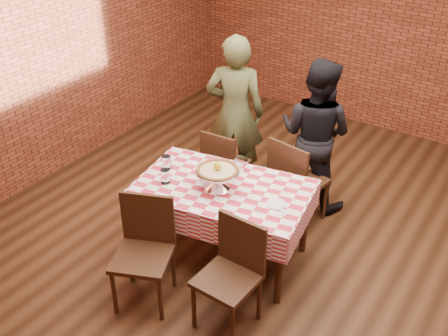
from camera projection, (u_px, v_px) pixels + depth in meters
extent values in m
plane|color=black|center=(269.00, 245.00, 5.11)|extent=(6.00, 6.00, 0.00)
plane|color=maroon|center=(396.00, 20.00, 6.49)|extent=(5.50, 0.00, 5.50)
cube|color=#3C2314|center=(223.00, 222.00, 4.80)|extent=(1.60, 1.11, 0.75)
cylinder|color=beige|center=(217.00, 171.00, 4.49)|extent=(0.37, 0.37, 0.03)
ellipsoid|color=yellow|center=(217.00, 166.00, 4.47)|extent=(0.06, 0.06, 0.08)
cylinder|color=white|center=(165.00, 176.00, 4.62)|extent=(0.09, 0.09, 0.13)
cylinder|color=white|center=(166.00, 162.00, 4.83)|extent=(0.09, 0.09, 0.13)
cylinder|color=white|center=(276.00, 204.00, 4.37)|extent=(0.19, 0.19, 0.01)
cube|color=white|center=(283.00, 214.00, 4.25)|extent=(0.06, 0.06, 0.00)
cube|color=white|center=(283.00, 210.00, 4.30)|extent=(0.06, 0.05, 0.00)
cube|color=silver|center=(241.00, 164.00, 4.81)|extent=(0.09, 0.08, 0.13)
imported|color=#4A502D|center=(235.00, 113.00, 5.64)|extent=(0.73, 0.63, 1.70)
imported|color=black|center=(315.00, 134.00, 5.36)|extent=(0.78, 0.62, 1.58)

